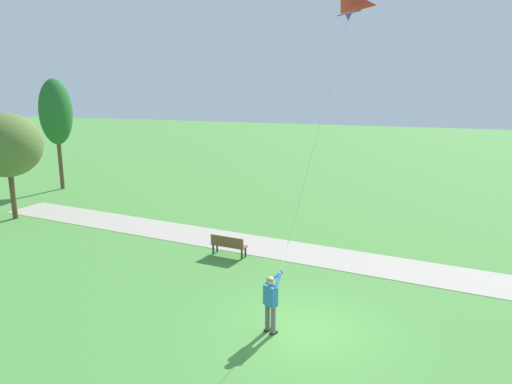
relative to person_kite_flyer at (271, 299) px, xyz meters
name	(u,v)px	position (x,y,z in m)	size (l,w,h in m)	color
ground_plane	(307,330)	(0.41, -1.00, -1.05)	(120.00, 120.00, 0.00)	#4C8E3D
walkway_path	(289,251)	(6.82, 1.00, -1.04)	(2.40, 32.00, 0.02)	#ADA393
person_kite_flyer	(271,299)	(0.00, 0.00, 0.00)	(0.62, 0.53, 1.83)	#232328
flying_kite	(341,6)	(2.42, -1.37, 8.16)	(2.91, 1.84, 7.90)	red
park_bench_near_walkway	(228,244)	(5.50, 3.25, -0.54)	(0.68, 1.55, 0.88)	brown
tree_lakeside_near	(7,145)	(7.57, 15.70, 2.76)	(3.71, 3.23, 5.43)	brown
tree_behind_path	(56,112)	(14.10, 17.75, 3.88)	(2.27, 1.86, 7.04)	brown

